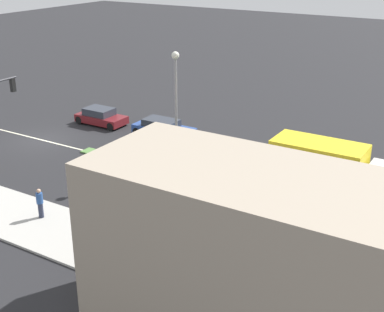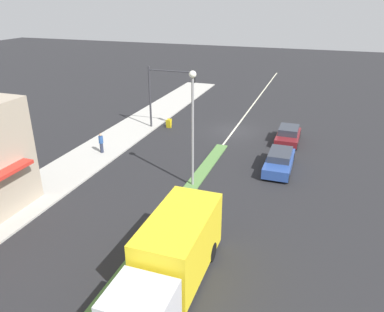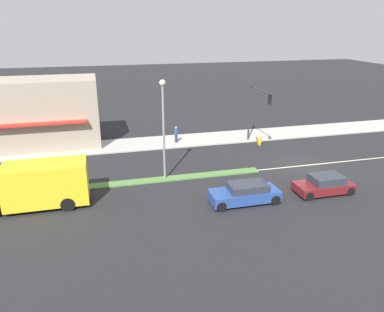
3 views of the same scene
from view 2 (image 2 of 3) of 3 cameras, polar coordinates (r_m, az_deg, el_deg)
name	(u,v)px [view 2 (image 2 of 3)]	position (r m, az deg, el deg)	size (l,w,h in m)	color
ground_plane	(150,243)	(19.42, -6.45, -12.99)	(160.00, 160.00, 0.00)	#232326
sidewalk_right	(1,215)	(23.92, -27.09, -7.99)	(4.00, 73.00, 0.12)	#B2AFA8
lane_marking_center	(233,131)	(34.71, 6.34, 3.84)	(0.16, 60.00, 0.01)	beige
traffic_signal_main	(164,88)	(33.99, -4.27, 10.34)	(4.59, 0.34, 5.60)	#333338
street_lamp	(193,115)	(22.74, 0.09, 6.20)	(0.44, 0.44, 7.37)	gray
pedestrian	(101,143)	(29.91, -13.68, 2.00)	(0.34, 0.34, 1.58)	#282D42
warning_aframe_sign	(169,123)	(35.26, -3.57, 4.97)	(0.45, 0.53, 0.84)	yellow
delivery_truck	(172,257)	(16.07, -3.09, -15.10)	(2.44, 7.50, 2.87)	silver
sedan_maroon	(288,135)	(32.70, 14.44, 3.12)	(1.85, 3.96, 1.28)	maroon
coupe_blue	(279,161)	(27.24, 13.17, -0.76)	(1.80, 4.55, 1.34)	#284793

